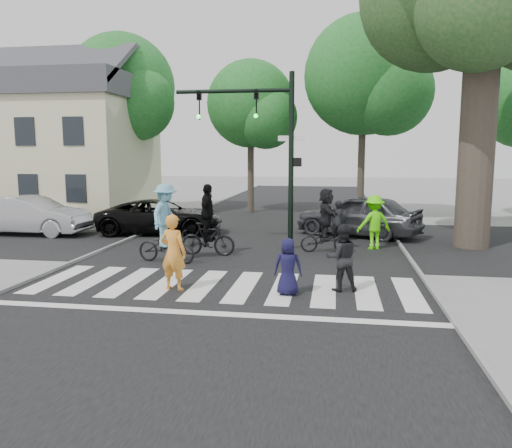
% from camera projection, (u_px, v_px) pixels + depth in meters
% --- Properties ---
extents(ground, '(120.00, 120.00, 0.00)m').
position_uv_depth(ground, '(214.00, 297.00, 11.53)').
color(ground, gray).
rests_on(ground, ground).
extents(road_stem, '(10.00, 70.00, 0.01)m').
position_uv_depth(road_stem, '(251.00, 254.00, 16.41)').
color(road_stem, black).
rests_on(road_stem, ground).
extents(road_cross, '(70.00, 10.00, 0.01)m').
position_uv_depth(road_cross, '(264.00, 239.00, 19.35)').
color(road_cross, black).
rests_on(road_cross, ground).
extents(curb_left, '(0.10, 70.00, 0.10)m').
position_uv_depth(curb_left, '(106.00, 248.00, 17.20)').
color(curb_left, gray).
rests_on(curb_left, ground).
extents(curb_right, '(0.10, 70.00, 0.10)m').
position_uv_depth(curb_right, '(409.00, 258.00, 15.62)').
color(curb_right, gray).
rests_on(curb_right, ground).
extents(crosswalk, '(10.00, 3.85, 0.01)m').
position_uv_depth(crosswalk, '(221.00, 289.00, 12.17)').
color(crosswalk, silver).
rests_on(crosswalk, ground).
extents(traffic_signal, '(4.45, 0.29, 6.00)m').
position_uv_depth(traffic_signal, '(267.00, 135.00, 16.98)').
color(traffic_signal, black).
rests_on(traffic_signal, ground).
extents(bg_tree_0, '(5.46, 5.20, 8.97)m').
position_uv_depth(bg_tree_0, '(46.00, 103.00, 28.45)').
color(bg_tree_0, brown).
rests_on(bg_tree_0, ground).
extents(bg_tree_1, '(6.09, 5.80, 9.80)m').
position_uv_depth(bg_tree_1, '(125.00, 91.00, 27.09)').
color(bg_tree_1, brown).
rests_on(bg_tree_1, ground).
extents(bg_tree_2, '(5.04, 4.80, 8.40)m').
position_uv_depth(bg_tree_2, '(255.00, 108.00, 27.24)').
color(bg_tree_2, brown).
rests_on(bg_tree_2, ground).
extents(bg_tree_3, '(6.30, 6.00, 10.20)m').
position_uv_depth(bg_tree_3, '(370.00, 80.00, 24.81)').
color(bg_tree_3, brown).
rests_on(bg_tree_3, ground).
extents(house, '(8.40, 8.10, 8.82)m').
position_uv_depth(house, '(66.00, 144.00, 26.46)').
color(house, beige).
rests_on(house, ground).
extents(pedestrian_woman, '(0.77, 0.60, 1.86)m').
position_uv_depth(pedestrian_woman, '(173.00, 252.00, 12.00)').
color(pedestrian_woman, orange).
rests_on(pedestrian_woman, ground).
extents(pedestrian_child, '(0.68, 0.45, 1.35)m').
position_uv_depth(pedestrian_child, '(288.00, 267.00, 11.61)').
color(pedestrian_child, '#141237').
rests_on(pedestrian_child, ground).
extents(pedestrian_adult, '(0.90, 0.76, 1.63)m').
position_uv_depth(pedestrian_adult, '(342.00, 258.00, 11.95)').
color(pedestrian_adult, black).
rests_on(pedestrian_adult, ground).
extents(cyclist_left, '(1.99, 1.35, 2.41)m').
position_uv_depth(cyclist_left, '(166.00, 229.00, 15.03)').
color(cyclist_left, black).
rests_on(cyclist_left, ground).
extents(cyclist_mid, '(1.79, 1.09, 2.33)m').
position_uv_depth(cyclist_mid, '(208.00, 226.00, 16.10)').
color(cyclist_mid, black).
rests_on(cyclist_mid, ground).
extents(cyclist_right, '(1.78, 1.65, 2.15)m').
position_uv_depth(cyclist_right, '(326.00, 224.00, 16.69)').
color(cyclist_right, black).
rests_on(cyclist_right, ground).
extents(car_suv, '(5.36, 3.01, 1.41)m').
position_uv_depth(car_suv, '(160.00, 217.00, 20.57)').
color(car_suv, black).
rests_on(car_suv, ground).
extents(car_silver, '(4.80, 1.68, 1.58)m').
position_uv_depth(car_silver, '(30.00, 215.00, 20.33)').
color(car_silver, '#ADACB1').
rests_on(car_silver, ground).
extents(car_grey, '(5.31, 3.78, 1.68)m').
position_uv_depth(car_grey, '(358.00, 215.00, 19.99)').
color(car_grey, '#39393F').
rests_on(car_grey, ground).
extents(bystander_hivis, '(1.39, 1.11, 1.87)m').
position_uv_depth(bystander_hivis, '(374.00, 222.00, 17.18)').
color(bystander_hivis, '#58FF09').
rests_on(bystander_hivis, ground).
extents(bystander_dark, '(0.63, 0.47, 1.58)m').
position_uv_depth(bystander_dark, '(338.00, 221.00, 18.61)').
color(bystander_dark, black).
rests_on(bystander_dark, ground).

